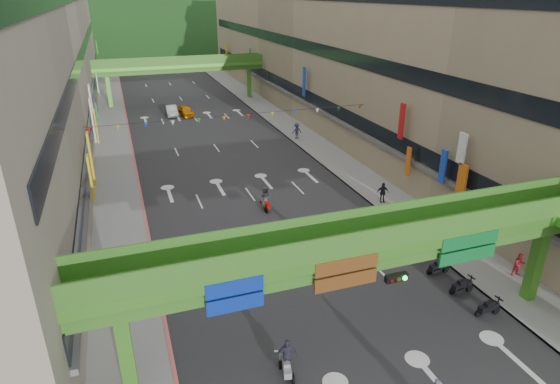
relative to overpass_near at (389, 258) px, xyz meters
name	(u,v)px	position (x,y,z in m)	size (l,w,h in m)	color
road_slab	(201,126)	(-0.93, 44.62, -5.20)	(18.00, 140.00, 0.02)	#28282B
sidewalk_left	(113,133)	(-11.93, 44.62, -5.13)	(4.00, 140.00, 0.15)	gray
sidewalk_right	(279,119)	(10.07, 44.62, -5.13)	(4.00, 140.00, 0.15)	gray
curb_left	(129,132)	(-10.03, 44.62, -5.12)	(0.20, 140.00, 0.18)	#CC5959
curb_right	(266,120)	(8.17, 44.62, -5.12)	(0.20, 140.00, 0.18)	gray
building_row_left	(27,59)	(-19.86, 44.62, 4.25)	(12.80, 95.00, 19.00)	#9E937F
building_row_right	(333,47)	(18.00, 44.62, 4.25)	(12.80, 95.00, 19.00)	gray
overpass_near	(389,258)	(0.00, 0.00, 0.00)	(28.00, 12.27, 7.10)	#4C9E2D
overpass_far	(181,68)	(-0.93, 59.62, 0.20)	(28.00, 2.20, 7.10)	#4C9E2D
hill_left	(94,45)	(-15.93, 154.62, -5.21)	(168.00, 140.00, 112.00)	#1C4419
hill_right	(204,37)	(24.07, 174.62, -5.21)	(208.00, 176.00, 128.00)	#1C4419
bunting_string	(236,118)	(-0.93, 24.62, 0.75)	(26.00, 0.36, 0.47)	black
scooter_rider_mid	(327,244)	(1.02, 8.73, -4.14)	(0.94, 1.59, 2.06)	black
scooter_rider_left	(287,358)	(-5.11, -0.25, -4.17)	(1.07, 1.58, 2.06)	gray
scooter_rider_far	(265,199)	(-0.62, 17.12, -4.17)	(0.92, 1.59, 2.05)	maroon
parked_scooter_row	(438,267)	(6.87, 4.62, -4.68)	(1.60, 9.40, 1.08)	black
car_silver	(172,111)	(-3.77, 51.58, -4.49)	(1.51, 4.33, 1.43)	#ACADB3
car_yellow	(186,111)	(-1.88, 50.81, -4.49)	(1.68, 4.18, 1.43)	#CD7206
pedestrian_red	(519,267)	(11.27, 2.62, -4.42)	(0.76, 0.59, 1.56)	maroon
pedestrian_dark	(382,194)	(9.04, 15.13, -4.34)	(1.02, 0.42, 1.74)	black
pedestrian_blue	(297,132)	(8.87, 34.62, -4.26)	(0.88, 0.57, 1.89)	#2C2E4E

